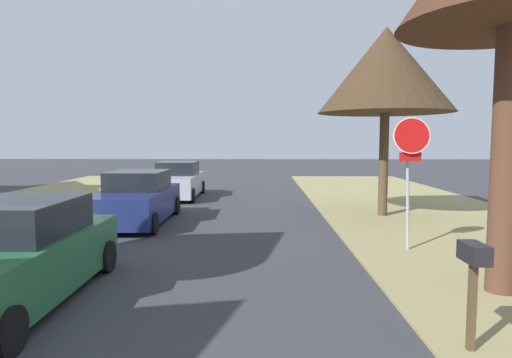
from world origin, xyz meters
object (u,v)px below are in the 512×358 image
Objects in this scene: street_tree_right_mid_b at (386,71)px; parked_sedan_navy at (137,199)px; parked_sedan_green at (13,257)px; curbside_mailbox at (474,266)px; parked_sedan_silver at (178,181)px; stop_sign_far at (410,155)px.

street_tree_right_mid_b reaches higher than parked_sedan_navy.
street_tree_right_mid_b reaches higher than parked_sedan_green.
parked_sedan_green reaches higher than curbside_mailbox.
parked_sedan_green is 6.62m from parked_sedan_navy.
street_tree_right_mid_b is 8.83m from parked_sedan_navy.
parked_sedan_navy and parked_sedan_silver have the same top height.
parked_sedan_navy is 3.48× the size of curbside_mailbox.
parked_sedan_silver is (-7.04, 9.38, -1.47)m from stop_sign_far.
stop_sign_far reaches higher than parked_sedan_green.
street_tree_right_mid_b is 1.37× the size of parked_sedan_silver.
parked_sedan_navy reaches higher than curbside_mailbox.
stop_sign_far is 7.96m from parked_sedan_green.
curbside_mailbox is at bearing -13.71° from parked_sedan_green.
parked_sedan_green is at bearing -90.32° from parked_sedan_silver.
street_tree_right_mid_b reaches higher than stop_sign_far.
street_tree_right_mid_b is at bearing -32.07° from parked_sedan_silver.
parked_sedan_navy is 1.00× the size of parked_sedan_silver.
curbside_mailbox is (-1.51, -9.34, -3.68)m from street_tree_right_mid_b.
stop_sign_far is 0.67× the size of parked_sedan_navy.
parked_sedan_navy is at bearing -90.58° from parked_sedan_silver.
parked_sedan_green and parked_sedan_navy have the same top height.
parked_sedan_silver is 15.47m from curbside_mailbox.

